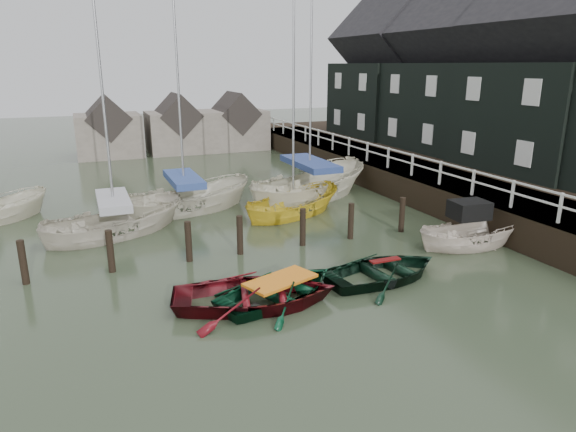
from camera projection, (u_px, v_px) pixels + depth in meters
name	position (u px, v px, depth m)	size (l,w,h in m)	color
ground	(306.00, 280.00, 15.86)	(120.00, 120.00, 0.00)	#2C3723
pier	(390.00, 173.00, 27.97)	(3.04, 32.00, 2.70)	black
land_strip	(469.00, 178.00, 30.17)	(14.00, 38.00, 1.50)	black
quay_houses	(497.00, 79.00, 27.37)	(6.52, 28.14, 10.01)	black
mooring_pilings	(242.00, 240.00, 17.97)	(13.72, 0.22, 1.80)	black
far_sheds	(176.00, 127.00, 38.71)	(14.00, 4.08, 4.39)	#665B51
rowboat_red	(256.00, 305.00, 14.23)	(3.23, 4.52, 0.94)	#510B11
rowboat_green	(281.00, 298.00, 14.63)	(2.83, 3.96, 0.82)	#08321D
rowboat_dkgreen	(384.00, 279.00, 15.97)	(2.86, 4.01, 0.83)	black
motorboat	(469.00, 244.00, 18.78)	(4.29, 1.94, 2.49)	beige
sailboat_a	(116.00, 232.00, 20.19)	(6.24, 4.16, 11.50)	#BFB6A3
sailboat_b	(186.00, 209.00, 23.39)	(6.76, 3.54, 11.67)	beige
sailboat_c	(293.00, 214.00, 22.92)	(5.65, 3.81, 10.24)	gold
sailboat_d	(309.00, 196.00, 25.74)	(8.13, 5.63, 13.51)	beige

